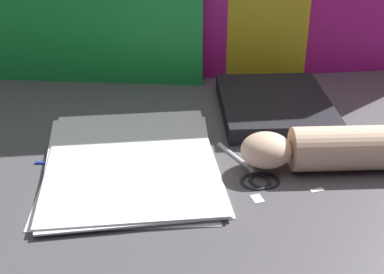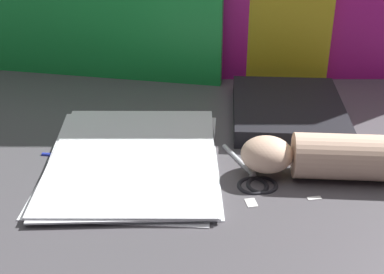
# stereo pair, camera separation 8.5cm
# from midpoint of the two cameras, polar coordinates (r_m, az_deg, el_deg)

# --- Properties ---
(ground_plane) EXTENTS (6.00, 6.00, 0.00)m
(ground_plane) POSITION_cam_midpoint_polar(r_m,az_deg,el_deg) (0.91, 3.55, -2.48)
(ground_plane) COLOR #4C494F
(paper_stack) EXTENTS (0.30, 0.37, 0.01)m
(paper_stack) POSITION_cam_midpoint_polar(r_m,az_deg,el_deg) (0.90, -3.61, -2.37)
(paper_stack) COLOR white
(paper_stack) RESTS_ON ground_plane
(book_closed) EXTENTS (0.22, 0.27, 0.03)m
(book_closed) POSITION_cam_midpoint_polar(r_m,az_deg,el_deg) (1.07, 12.44, 2.77)
(book_closed) COLOR black
(book_closed) RESTS_ON ground_plane
(scissors) EXTENTS (0.09, 0.16, 0.01)m
(scissors) POSITION_cam_midpoint_polar(r_m,az_deg,el_deg) (0.87, 9.40, -4.09)
(scissors) COLOR silver
(scissors) RESTS_ON ground_plane
(hand_forearm) EXTENTS (0.28, 0.09, 0.07)m
(hand_forearm) POSITION_cam_midpoint_polar(r_m,az_deg,el_deg) (0.89, 17.44, -2.07)
(hand_forearm) COLOR beige
(hand_forearm) RESTS_ON ground_plane
(paper_scrap_near) EXTENTS (0.02, 0.02, 0.00)m
(paper_scrap_near) POSITION_cam_midpoint_polar(r_m,az_deg,el_deg) (0.81, 9.36, -7.00)
(paper_scrap_near) COLOR white
(paper_scrap_near) RESTS_ON ground_plane
(paper_scrap_mid) EXTENTS (0.02, 0.01, 0.00)m
(paper_scrap_mid) POSITION_cam_midpoint_polar(r_m,az_deg,el_deg) (0.84, 15.79, -6.36)
(paper_scrap_mid) COLOR white
(paper_scrap_mid) RESTS_ON ground_plane
(pen) EXTENTS (0.16, 0.02, 0.01)m
(pen) POSITION_cam_midpoint_polar(r_m,az_deg,el_deg) (0.92, -8.64, -2.06)
(pen) COLOR #2333B2
(pen) RESTS_ON ground_plane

